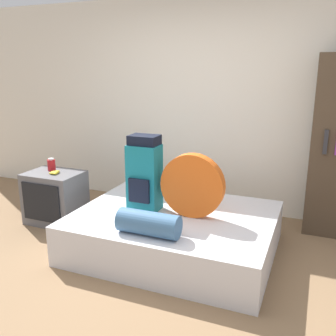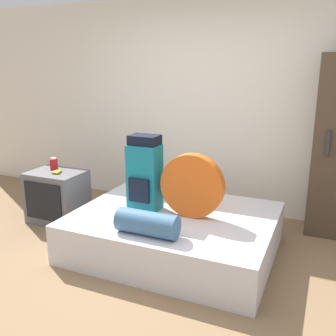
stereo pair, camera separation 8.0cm
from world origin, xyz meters
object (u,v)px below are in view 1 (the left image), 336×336
Objects in this scene: backpack at (144,174)px; sleeping_roll at (149,223)px; tent_bag at (192,186)px; television at (55,197)px; canister at (51,165)px.

sleeping_roll is at bearing -61.12° from backpack.
sleeping_roll is (0.29, -0.53, -0.26)m from backpack.
tent_bag is 1.13× the size of sleeping_roll.
backpack is 1.20× the size of television.
sleeping_roll is at bearing -111.16° from tent_bag.
sleeping_roll is (-0.21, -0.53, -0.20)m from tent_bag.
tent_bag is at bearing -6.47° from canister.
canister is (-1.30, 0.21, -0.09)m from backpack.
canister is (-1.59, 0.74, 0.17)m from sleeping_roll.
tent_bag is 4.16× the size of canister.
television is 4.24× the size of canister.
television is (-1.73, 0.14, -0.40)m from tent_bag.
tent_bag is (0.50, 0.01, -0.06)m from backpack.
television is at bearing -42.65° from canister.
canister is at bearing 137.35° from television.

